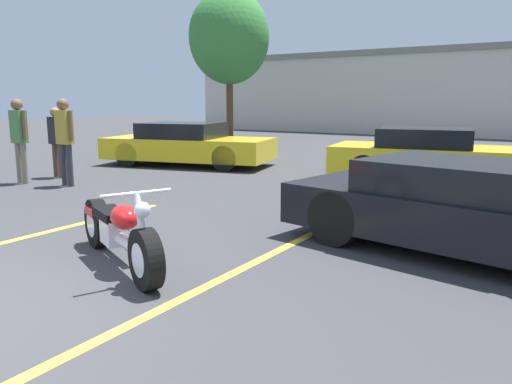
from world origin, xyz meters
TOP-DOWN VIEW (x-y plane):
  - parking_stripe_foreground at (-1.72, 2.26)m, footprint 0.12×4.76m
  - parking_stripe_middle at (1.42, 2.26)m, footprint 0.12×4.76m
  - far_building at (0.00, 26.18)m, footprint 32.00×4.20m
  - tree_background at (-9.63, 17.98)m, footprint 3.73×3.73m
  - motorcycle at (0.20, 2.10)m, footprint 2.16×1.16m
  - show_car_hood_open at (3.33, 4.63)m, footprint 4.42×2.45m
  - parked_car_left_row at (-4.80, 9.17)m, footprint 4.95×2.97m
  - parked_car_mid_left_row at (1.64, 9.97)m, footprint 4.66×2.58m
  - spectator_near_motorcycle at (-4.69, 5.12)m, footprint 0.52×0.24m
  - spectator_by_show_car at (-5.88, 5.77)m, footprint 0.52×0.22m
  - spectator_far_lot at (-5.82, 4.81)m, footprint 0.52×0.24m

SIDE VIEW (x-z plane):
  - parking_stripe_foreground at x=-1.72m, z-range 0.00..0.01m
  - parking_stripe_middle at x=1.42m, z-range 0.00..0.01m
  - motorcycle at x=0.20m, z-range -0.10..0.84m
  - show_car_hood_open at x=3.33m, z-range -0.41..1.53m
  - parked_car_mid_left_row at x=1.64m, z-range -0.02..1.17m
  - parked_car_left_row at x=-4.80m, z-range -0.02..1.17m
  - spectator_by_show_car at x=-5.88m, z-range 0.15..1.79m
  - spectator_far_lot at x=-5.82m, z-range 0.19..2.02m
  - spectator_near_motorcycle at x=-4.69m, z-range 0.19..2.03m
  - far_building at x=0.00m, z-range 0.14..4.54m
  - tree_background at x=-9.63m, z-range 1.25..8.07m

